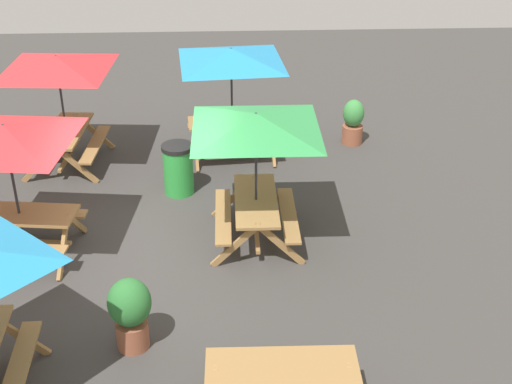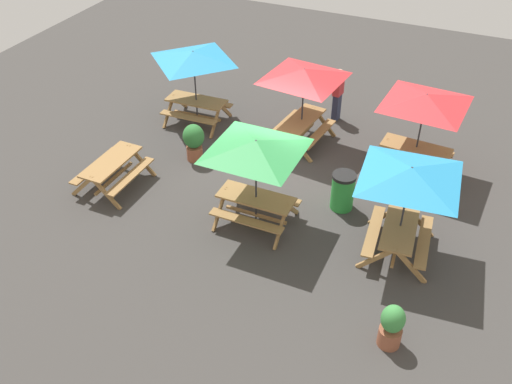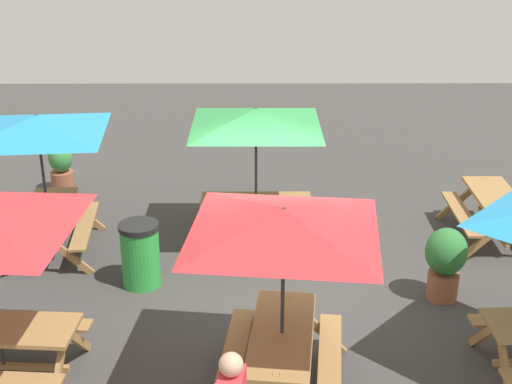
# 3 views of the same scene
# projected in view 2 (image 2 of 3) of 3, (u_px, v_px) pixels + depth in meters

# --- Properties ---
(ground_plane) EXTENTS (25.32, 25.32, 0.00)m
(ground_plane) POSITION_uv_depth(u_px,v_px,m) (274.00, 180.00, 15.07)
(ground_plane) COLOR #3D3A38
(ground_plane) RESTS_ON ground
(picnic_table_0) EXTENTS (1.55, 1.82, 0.81)m
(picnic_table_0) POSITION_uv_depth(u_px,v_px,m) (112.00, 167.00, 14.54)
(picnic_table_0) COLOR olive
(picnic_table_0) RESTS_ON ground
(picnic_table_1) EXTENTS (2.07, 2.07, 2.34)m
(picnic_table_1) POSITION_uv_depth(u_px,v_px,m) (194.00, 61.00, 16.28)
(picnic_table_1) COLOR olive
(picnic_table_1) RESTS_ON ground
(picnic_table_2) EXTENTS (2.83, 2.83, 2.34)m
(picnic_table_2) POSITION_uv_depth(u_px,v_px,m) (256.00, 152.00, 12.49)
(picnic_table_2) COLOR olive
(picnic_table_2) RESTS_ON ground
(picnic_table_3) EXTENTS (2.81, 2.81, 2.34)m
(picnic_table_3) POSITION_uv_depth(u_px,v_px,m) (304.00, 80.00, 15.35)
(picnic_table_3) COLOR olive
(picnic_table_3) RESTS_ON ground
(picnic_table_4) EXTENTS (2.82, 2.82, 2.34)m
(picnic_table_4) POSITION_uv_depth(u_px,v_px,m) (410.00, 180.00, 11.67)
(picnic_table_4) COLOR olive
(picnic_table_4) RESTS_ON ground
(picnic_table_5) EXTENTS (2.82, 2.82, 2.34)m
(picnic_table_5) POSITION_uv_depth(u_px,v_px,m) (425.00, 105.00, 14.20)
(picnic_table_5) COLOR olive
(picnic_table_5) RESTS_ON ground
(trash_bin_green) EXTENTS (0.59, 0.59, 0.98)m
(trash_bin_green) POSITION_uv_depth(u_px,v_px,m) (343.00, 191.00, 13.85)
(trash_bin_green) COLOR green
(trash_bin_green) RESTS_ON ground
(potted_plant_0) EXTENTS (0.45, 0.45, 0.99)m
(potted_plant_0) POSITION_uv_depth(u_px,v_px,m) (392.00, 326.00, 10.53)
(potted_plant_0) COLOR #935138
(potted_plant_0) RESTS_ON ground
(potted_plant_1) EXTENTS (0.59, 0.59, 1.08)m
(potted_plant_1) POSITION_uv_depth(u_px,v_px,m) (194.00, 140.00, 15.48)
(potted_plant_1) COLOR #935138
(potted_plant_1) RESTS_ON ground
(person_standing) EXTENTS (0.27, 0.39, 1.67)m
(person_standing) POSITION_uv_depth(u_px,v_px,m) (338.00, 93.00, 17.08)
(person_standing) COLOR #2D334C
(person_standing) RESTS_ON ground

